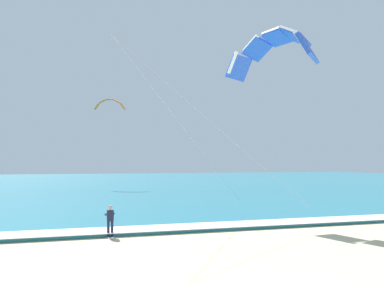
{
  "coord_description": "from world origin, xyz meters",
  "views": [
    {
      "loc": [
        -6.02,
        -11.01,
        3.99
      ],
      "look_at": [
        3.1,
        16.54,
        5.18
      ],
      "focal_mm": 41.07,
      "sensor_mm": 36.0,
      "label": 1
    }
  ],
  "objects_px": {
    "surfboard": "(110,237)",
    "kite_primary": "(273,48)",
    "kitesurfer": "(110,219)",
    "kite_distant": "(110,103)"
  },
  "relations": [
    {
      "from": "kitesurfer",
      "to": "kite_primary",
      "type": "relative_size",
      "value": 0.13
    },
    {
      "from": "kitesurfer",
      "to": "kite_distant",
      "type": "distance_m",
      "value": 45.45
    },
    {
      "from": "kite_primary",
      "to": "kite_distant",
      "type": "bearing_deg",
      "value": 97.83
    },
    {
      "from": "kite_primary",
      "to": "kite_distant",
      "type": "relative_size",
      "value": 2.73
    },
    {
      "from": "surfboard",
      "to": "kite_primary",
      "type": "bearing_deg",
      "value": 14.36
    },
    {
      "from": "kitesurfer",
      "to": "kite_distant",
      "type": "height_order",
      "value": "kite_distant"
    },
    {
      "from": "kite_primary",
      "to": "kitesurfer",
      "type": "bearing_deg",
      "value": -165.72
    },
    {
      "from": "surfboard",
      "to": "kitesurfer",
      "type": "bearing_deg",
      "value": 91.14
    },
    {
      "from": "kite_primary",
      "to": "kite_distant",
      "type": "height_order",
      "value": "kite_distant"
    },
    {
      "from": "kite_distant",
      "to": "surfboard",
      "type": "bearing_deg",
      "value": -97.55
    }
  ]
}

